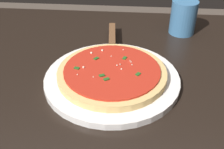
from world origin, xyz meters
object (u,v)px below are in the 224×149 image
object	(u,v)px
serving_plate	(112,79)
pizza_server	(112,42)
cup_tall_drink	(183,17)
pizza	(112,73)

from	to	relation	value
serving_plate	pizza_server	size ratio (longest dim) A/B	1.39
serving_plate	cup_tall_drink	world-z (taller)	cup_tall_drink
pizza_server	cup_tall_drink	distance (m)	0.24
pizza	serving_plate	bearing A→B (deg)	140.26
pizza	cup_tall_drink	bearing A→B (deg)	-125.02
pizza	cup_tall_drink	world-z (taller)	cup_tall_drink
pizza	pizza_server	size ratio (longest dim) A/B	1.12
cup_tall_drink	pizza_server	bearing A→B (deg)	30.06
serving_plate	pizza	bearing A→B (deg)	-39.74
cup_tall_drink	serving_plate	bearing A→B (deg)	54.99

